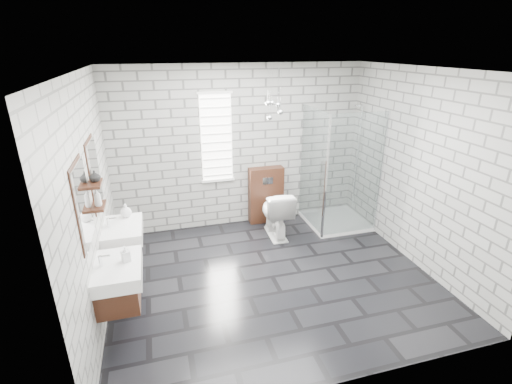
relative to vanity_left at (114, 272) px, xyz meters
name	(u,v)px	position (x,y,z in m)	size (l,w,h in m)	color
floor	(272,277)	(1.91, 0.52, -0.77)	(4.20, 3.60, 0.02)	black
ceiling	(276,69)	(1.91, 0.52, 1.95)	(4.20, 3.60, 0.02)	white
wall_back	(240,148)	(1.91, 2.33, 0.59)	(4.20, 0.02, 2.70)	#A2A29D
wall_front	(345,261)	(1.91, -1.29, 0.59)	(4.20, 0.02, 2.70)	#A2A29D
wall_left	(91,203)	(-0.20, 0.52, 0.59)	(0.02, 3.60, 2.70)	#A2A29D
wall_right	(420,170)	(4.02, 0.52, 0.59)	(0.02, 3.60, 2.70)	#A2A29D
vanity_left	(114,272)	(0.00, 0.00, 0.00)	(0.47, 0.70, 1.57)	#422214
vanity_right	(120,232)	(0.00, 0.91, 0.00)	(0.47, 0.70, 1.57)	#422214
shelf_lower	(98,206)	(-0.12, 0.47, 0.56)	(0.14, 0.30, 0.03)	#422214
shelf_upper	(94,184)	(-0.12, 0.47, 0.82)	(0.14, 0.30, 0.03)	#422214
window	(216,138)	(1.51, 2.31, 0.79)	(0.56, 0.05, 1.48)	white
cistern_panel	(266,195)	(2.33, 2.22, -0.26)	(0.60, 0.20, 1.00)	#422214
flush_plate	(268,181)	(2.33, 2.12, 0.04)	(0.18, 0.01, 0.12)	silver
shower_enclosure	(335,199)	(3.41, 1.71, -0.25)	(1.00, 1.00, 2.03)	white
pendant_cluster	(273,107)	(2.33, 1.89, 1.31)	(0.29, 0.20, 0.84)	silver
toilet	(276,213)	(2.33, 1.68, -0.36)	(0.45, 0.79, 0.80)	white
soap_bottle_a	(125,254)	(0.13, 0.03, 0.18)	(0.08, 0.08, 0.17)	#B2B2B2
soap_bottle_b	(126,210)	(0.09, 1.16, 0.18)	(0.14, 0.14, 0.18)	#B2B2B2
soap_bottle_c	(97,197)	(-0.11, 0.45, 0.68)	(0.08, 0.08, 0.20)	#B2B2B2
vase	(95,176)	(-0.11, 0.51, 0.90)	(0.12, 0.12, 0.12)	#B2B2B2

